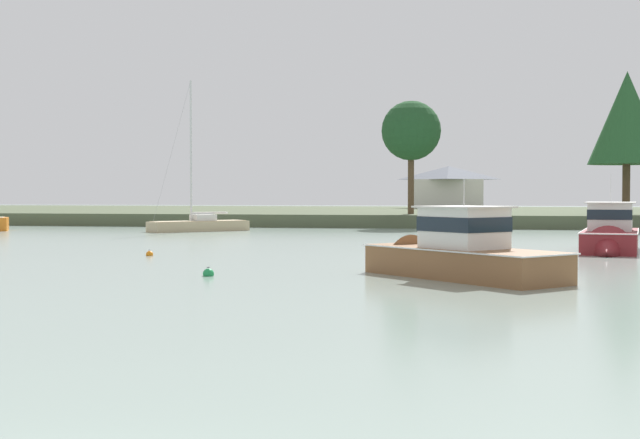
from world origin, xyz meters
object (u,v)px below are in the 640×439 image
at_px(sailboat_sand, 199,228).
at_px(mooring_buoy_orange, 150,254).
at_px(cruiser_wood, 447,261).
at_px(cruiser_maroon, 610,241).
at_px(mooring_buoy_green, 208,274).

bearing_deg(sailboat_sand, mooring_buoy_orange, -76.31).
bearing_deg(cruiser_wood, sailboat_sand, 121.77).
relative_size(sailboat_sand, mooring_buoy_orange, 30.96).
distance_m(sailboat_sand, cruiser_maroon, 34.92).
xyz_separation_m(cruiser_wood, cruiser_maroon, (7.79, 14.65, 0.04)).
height_order(sailboat_sand, cruiser_maroon, sailboat_sand).
bearing_deg(cruiser_maroon, cruiser_wood, -118.00).
relative_size(sailboat_sand, mooring_buoy_green, 26.89).
bearing_deg(cruiser_maroon, sailboat_sand, 146.01).
bearing_deg(cruiser_wood, mooring_buoy_orange, 151.93).
xyz_separation_m(sailboat_sand, mooring_buoy_orange, (6.40, -26.30, -0.19)).
bearing_deg(mooring_buoy_green, sailboat_sand, 109.29).
height_order(cruiser_wood, mooring_buoy_orange, cruiser_wood).
distance_m(sailboat_sand, mooring_buoy_green, 37.73).
distance_m(cruiser_wood, cruiser_maroon, 16.59).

